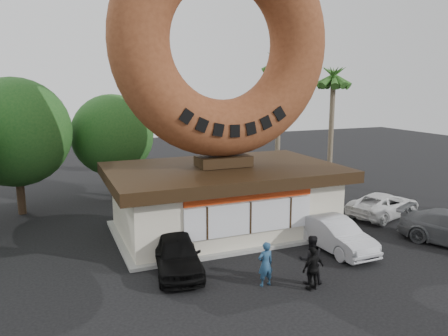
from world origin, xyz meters
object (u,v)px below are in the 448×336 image
at_px(donut_shop, 224,196).
at_px(person_left, 265,264).
at_px(street_lamp, 142,125).
at_px(person_right, 313,269).
at_px(giant_donut, 223,43).
at_px(car_silver, 335,234).
at_px(person_center, 311,260).
at_px(car_white, 384,205).
at_px(car_black, 177,253).

xyz_separation_m(donut_shop, person_left, (-0.90, -6.22, -0.93)).
xyz_separation_m(street_lamp, person_left, (0.95, -16.24, -3.64)).
bearing_deg(donut_shop, person_right, -85.82).
distance_m(giant_donut, car_silver, 10.11).
height_order(street_lamp, person_center, street_lamp).
bearing_deg(car_white, donut_shop, 66.28).
relative_size(giant_donut, person_right, 6.65).
height_order(car_black, car_white, car_black).
relative_size(person_left, car_silver, 0.39).
xyz_separation_m(donut_shop, car_black, (-3.52, -3.77, -1.04)).
distance_m(street_lamp, person_right, 17.72).
relative_size(donut_shop, person_center, 6.05).
bearing_deg(person_left, car_silver, -160.14).
xyz_separation_m(person_left, car_black, (-2.62, 2.45, -0.11)).
height_order(person_right, car_black, person_right).
height_order(car_silver, car_white, car_silver).
relative_size(car_black, car_silver, 0.99).
bearing_deg(person_left, giant_donut, -102.08).
bearing_deg(car_white, street_lamp, 28.02).
bearing_deg(person_center, car_white, -129.63).
relative_size(donut_shop, person_left, 6.68).
relative_size(person_left, car_black, 0.39).
height_order(street_lamp, person_left, street_lamp).
height_order(giant_donut, person_right, giant_donut).
relative_size(person_left, car_white, 0.36).
height_order(donut_shop, street_lamp, street_lamp).
distance_m(person_right, car_white, 10.53).
distance_m(street_lamp, car_silver, 15.73).
xyz_separation_m(donut_shop, car_silver, (3.59, -4.25, -1.05)).
distance_m(street_lamp, car_black, 14.39).
xyz_separation_m(person_left, car_silver, (4.49, 1.97, -0.12)).
relative_size(giant_donut, car_white, 2.27).
bearing_deg(giant_donut, street_lamp, 100.51).
xyz_separation_m(donut_shop, person_center, (0.73, -6.67, -0.84)).
xyz_separation_m(giant_donut, street_lamp, (-1.86, 10.00, -4.66)).
relative_size(donut_shop, car_silver, 2.59).
bearing_deg(person_left, street_lamp, -90.49).
xyz_separation_m(giant_donut, person_center, (0.73, -6.69, -8.22)).
height_order(street_lamp, person_right, street_lamp).
bearing_deg(donut_shop, car_silver, -49.82).
xyz_separation_m(giant_donut, person_right, (0.52, -7.17, -8.34)).
distance_m(donut_shop, giant_donut, 7.38).
relative_size(street_lamp, car_black, 1.87).
xyz_separation_m(car_black, car_white, (12.69, 2.64, -0.07)).
relative_size(street_lamp, person_center, 4.32).
height_order(giant_donut, person_center, giant_donut).
bearing_deg(car_silver, person_right, -139.27).
distance_m(person_left, car_black, 3.59).
height_order(street_lamp, car_black, street_lamp).
bearing_deg(car_black, car_silver, 5.53).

